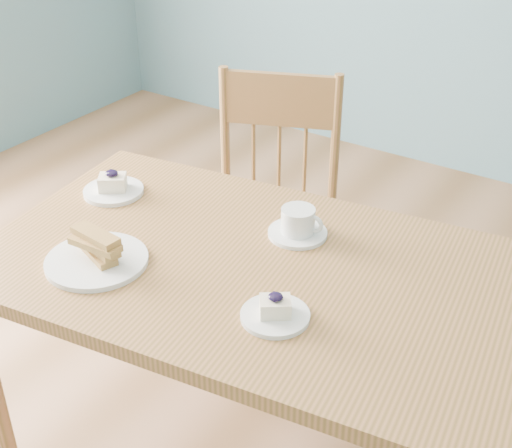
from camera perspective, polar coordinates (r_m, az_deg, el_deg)
name	(u,v)px	position (r m, az deg, el deg)	size (l,w,h in m)	color
room	(213,50)	(1.29, -3.43, 13.75)	(5.01, 5.01, 2.71)	#A16E4B
dining_table	(261,290)	(1.79, 0.38, -5.32)	(1.49, 0.97, 0.75)	#A56A3E
dining_chair	(272,212)	(2.49, 1.26, 0.96)	(0.56, 0.55, 0.95)	#A56A3E
cheesecake_plate_near	(275,312)	(1.57, 1.55, -7.03)	(0.15, 0.15, 0.06)	silver
cheesecake_plate_far	(113,187)	(2.09, -11.36, 2.89)	(0.17, 0.17, 0.07)	silver
coffee_cup	(298,224)	(1.85, 3.41, -0.02)	(0.16, 0.16, 0.08)	silver
biscotti_plate	(96,255)	(1.78, -12.69, -2.42)	(0.25, 0.25, 0.08)	silver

